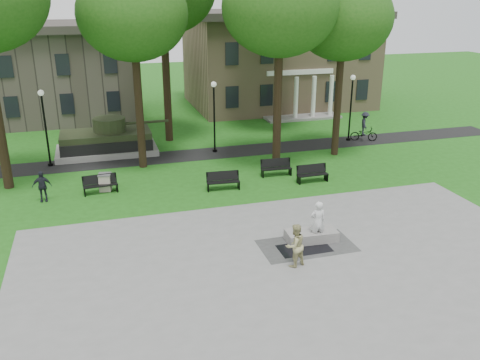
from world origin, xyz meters
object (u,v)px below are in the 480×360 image
at_px(friend_watching, 295,245).
at_px(park_bench_0, 100,184).
at_px(concrete_block, 311,235).
at_px(trash_bin, 105,182).
at_px(skateboarder, 318,222).
at_px(cyclist, 364,129).

relative_size(friend_watching, park_bench_0, 0.96).
height_order(concrete_block, trash_bin, trash_bin).
relative_size(concrete_block, park_bench_0, 1.20).
xyz_separation_m(concrete_block, friend_watching, (-1.53, -1.82, 0.66)).
height_order(concrete_block, park_bench_0, park_bench_0).
relative_size(skateboarder, park_bench_0, 1.01).
bearing_deg(skateboarder, park_bench_0, -42.03).
height_order(cyclist, trash_bin, cyclist).
bearing_deg(skateboarder, friend_watching, 46.45).
relative_size(cyclist, park_bench_0, 1.15).
height_order(park_bench_0, trash_bin, park_bench_0).
bearing_deg(trash_bin, park_bench_0, -133.18).
xyz_separation_m(friend_watching, trash_bin, (-6.75, 10.47, -0.42)).
distance_m(cyclist, trash_bin, 19.03).
relative_size(concrete_block, friend_watching, 1.24).
relative_size(cyclist, trash_bin, 2.21).
distance_m(concrete_block, friend_watching, 2.47).
distance_m(concrete_block, trash_bin, 11.97).
xyz_separation_m(skateboarder, trash_bin, (-8.47, 8.80, -0.46)).
xyz_separation_m(concrete_block, skateboarder, (0.19, -0.16, 0.70)).
bearing_deg(trash_bin, skateboarder, -46.09).
xyz_separation_m(skateboarder, cyclist, (9.92, 13.67, -0.08)).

